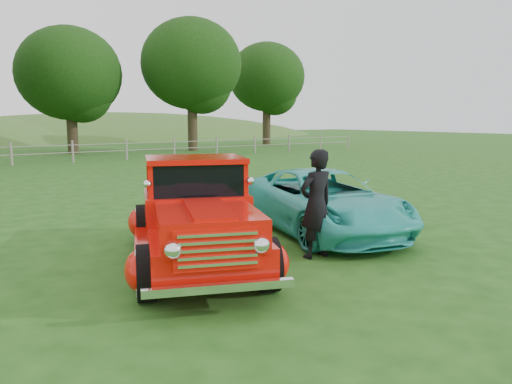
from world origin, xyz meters
TOP-DOWN VIEW (x-y plane):
  - ground at (0.00, 0.00)m, footprint 140.00×140.00m
  - fence_line at (0.00, 22.00)m, footprint 48.00×0.12m
  - tree_near_east at (5.00, 29.00)m, footprint 6.80×6.80m
  - tree_mid_east at (13.00, 27.00)m, footprint 7.20×7.20m
  - tree_far_east at (22.00, 30.00)m, footprint 6.60×6.60m
  - red_pickup at (-0.76, 1.64)m, footprint 3.54×5.27m
  - teal_sedan at (2.53, 2.13)m, footprint 3.29×5.12m
  - man at (1.13, 0.80)m, footprint 0.69×0.45m

SIDE VIEW (x-z plane):
  - ground at x=0.00m, z-range 0.00..0.00m
  - fence_line at x=0.00m, z-range 0.00..1.20m
  - teal_sedan at x=2.53m, z-range 0.00..1.31m
  - red_pickup at x=-0.76m, z-range -0.09..1.69m
  - man at x=1.13m, z-range 0.00..1.87m
  - tree_near_east at x=5.00m, z-range 1.08..9.41m
  - tree_far_east at x=22.00m, z-range 1.43..10.29m
  - tree_mid_east at x=13.00m, z-range 1.45..10.89m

